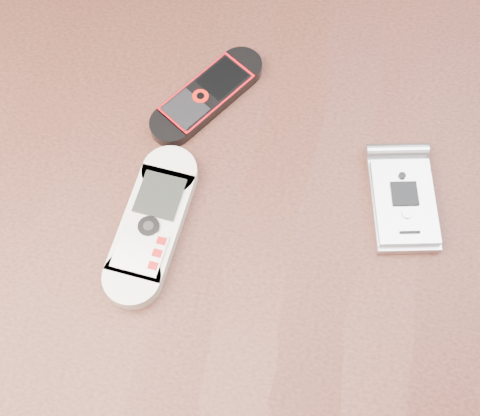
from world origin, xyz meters
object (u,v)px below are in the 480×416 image
nokia_black_red (207,95)px  motorola_razr (403,200)px  nokia_white (152,224)px  table (235,254)px

nokia_black_red → motorola_razr: 0.20m
nokia_black_red → nokia_white: bearing=-64.1°
table → motorola_razr: bearing=12.7°
nokia_white → nokia_black_red: (0.02, 0.14, -0.00)m
motorola_razr → nokia_white: bearing=-175.2°
table → motorola_razr: (0.14, 0.03, 0.11)m
motorola_razr → table: bearing=-178.3°
table → nokia_white: bearing=-158.1°
nokia_black_red → motorola_razr: motorola_razr is taller
table → motorola_razr: motorola_razr is taller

